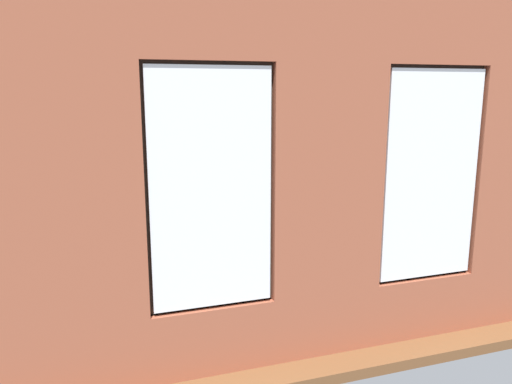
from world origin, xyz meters
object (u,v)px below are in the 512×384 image
Objects in this scene: remote_silver at (246,221)px; remote_gray at (271,217)px; couch_left at (411,223)px; cup_ceramic at (217,223)px; potted_plant_between_couches at (347,219)px; table_plant_small at (231,212)px; potted_plant_near_tv at (30,268)px; couch_by_window at (226,299)px; candle_jar at (256,219)px; coffee_table at (246,226)px; papasan_chair at (162,213)px; potted_plant_foreground_right at (34,201)px; potted_plant_by_left_couch at (346,197)px.

remote_gray is (-0.43, -0.14, 0.00)m from remote_silver.
cup_ceramic is at bearing -99.63° from couch_left.
potted_plant_between_couches reaches higher than cup_ceramic.
potted_plant_near_tv is (2.47, 2.03, 0.15)m from table_plant_small.
cup_ceramic is 0.36m from table_plant_small.
cup_ceramic is 0.64× the size of remote_gray.
table_plant_small is at bearing -142.02° from cup_ceramic.
couch_by_window is 2.46m from remote_silver.
potted_plant_near_tv reaches higher than couch_left.
candle_jar is at bearing -82.33° from potted_plant_between_couches.
remote_gray is (-0.62, -0.04, -0.14)m from table_plant_small.
coffee_table is (-0.92, -2.27, 0.06)m from couch_by_window.
potted_plant_foreground_right reaches higher than papasan_chair.
potted_plant_between_couches reaches higher than potted_plant_foreground_right.
remote_gray is (-0.90, -0.25, -0.04)m from cup_ceramic.
candle_jar is at bearing 138.29° from papasan_chair.
remote_gray is at bearing -141.08° from candle_jar.
papasan_chair is (0.16, -3.23, 0.12)m from couch_by_window.
potted_plant_near_tv reaches higher than potted_plant_by_left_couch.
couch_by_window reaches higher than potted_plant_by_left_couch.
remote_silver is at bearing 153.58° from table_plant_small.
candle_jar is 0.17m from remote_silver.
couch_by_window reaches higher than candle_jar.
remote_gray is (-0.31, -0.25, -0.05)m from candle_jar.
remote_gray is 0.11× the size of potted_plant_between_couches.
remote_silver is 0.15× the size of papasan_chair.
coffee_table is 0.49m from cup_ceramic.
couch_by_window is 1.83m from potted_plant_near_tv.
table_plant_small is 2.43m from potted_plant_by_left_couch.
candle_jar is at bearing 135.18° from coffee_table.
remote_gray is 0.15× the size of potted_plant_foreground_right.
couch_by_window reaches higher than table_plant_small.
potted_plant_near_tv is (3.07, -0.29, -0.27)m from potted_plant_between_couches.
potted_plant_between_couches is at bearing 174.56° from potted_plant_near_tv.
potted_plant_foreground_right reaches higher than table_plant_small.
papasan_chair is at bearing 167.28° from potted_plant_foreground_right.
potted_plant_by_left_couch is 0.50× the size of potted_plant_near_tv.
potted_plant_by_left_couch is (-2.11, -0.87, 0.09)m from coffee_table.
coffee_table is 3.31m from potted_plant_near_tv.
potted_plant_foreground_right is at bearing -31.10° from cup_ceramic.
couch_by_window reaches higher than coffee_table.
couch_by_window is 2.40m from candle_jar.
papasan_chair is 3.55m from potted_plant_between_couches.
potted_plant_between_couches is at bearing 115.01° from papasan_chair.
potted_plant_near_tv is at bearing -90.76° from remote_gray.
remote_silver is 0.11× the size of potted_plant_between_couches.
couch_by_window is 1.51× the size of papasan_chair.
potted_plant_foreground_right is at bearing -25.98° from candle_jar.
remote_gray is at bearing -108.45° from remote_silver.
remote_gray is 3.74m from potted_plant_near_tv.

